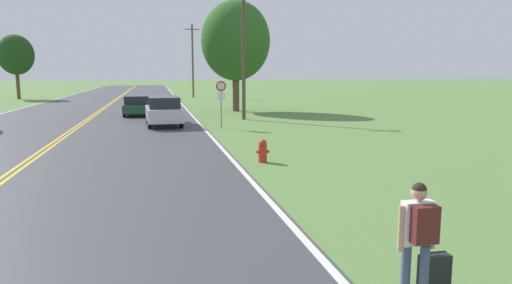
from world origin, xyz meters
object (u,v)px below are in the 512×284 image
Objects in this scene: suitcase at (434,277)px; fire_hydrant at (263,151)px; car_dark_green_hatchback_mid_near at (137,105)px; tree_right_cluster at (16,55)px; hitchhiker_person at (419,230)px; tree_left_verge at (236,41)px; car_silver_suv_approaching at (163,110)px; traffic_sign at (221,92)px.

fire_hydrant reaches higher than suitcase.
suitcase is 29.59m from car_dark_green_hatchback_mid_near.
hitchhiker_person is at bearing -70.47° from tree_right_cluster.
tree_left_verge reaches higher than suitcase.
tree_left_verge is 1.17× the size of tree_right_cluster.
suitcase is 0.19× the size of car_dark_green_hatchback_mid_near.
tree_left_verge is at bearing 144.17° from car_silver_suv_approaching.
traffic_sign is at bearing -0.97° from hitchhiker_person.
suitcase is at bearing 5.47° from car_silver_suv_approaching.
car_dark_green_hatchback_mid_near is (-4.91, 9.04, -1.25)m from traffic_sign.
car_dark_green_hatchback_mid_near is at bearing 9.30° from suitcase.
car_dark_green_hatchback_mid_near is at bearing 104.37° from fire_hydrant.
tree_right_cluster reaches higher than car_silver_suv_approaching.
fire_hydrant is 48.59m from tree_right_cluster.
suitcase is at bearing 9.48° from car_dark_green_hatchback_mid_near.
hitchhiker_person is 31.99m from tree_left_verge.
suitcase is 32.08m from tree_left_verge.
hitchhiker_person is 20.15m from traffic_sign.
suitcase is at bearing -95.10° from tree_left_verge.
fire_hydrant is 0.16× the size of car_silver_suv_approaching.
tree_left_verge is (2.85, 21.48, 5.23)m from fire_hydrant.
suitcase is 0.08× the size of tree_left_verge.
tree_left_verge is at bearing 82.43° from fire_hydrant.
traffic_sign reaches higher than suitcase.
car_dark_green_hatchback_mid_near reaches higher than suitcase.
tree_right_cluster reaches higher than hitchhiker_person.
suitcase is 0.26× the size of traffic_sign.
tree_left_verge is 2.50× the size of car_dark_green_hatchback_mid_near.
tree_left_verge is at bearing 75.93° from traffic_sign.
tree_right_cluster reaches higher than fire_hydrant.
hitchhiker_person is 0.19× the size of tree_left_verge.
suitcase is 0.09× the size of tree_right_cluster.
tree_right_cluster reaches higher than car_dark_green_hatchback_mid_near.
traffic_sign is 39.45m from tree_right_cluster.
fire_hydrant is 19.77m from car_dark_green_hatchback_mid_near.
fire_hydrant is at bearing -90.01° from traffic_sign.
tree_left_verge reaches higher than fire_hydrant.
car_silver_suv_approaching is (-6.00, -9.19, -4.71)m from tree_left_verge.
tree_left_verge is at bearing 106.63° from car_dark_green_hatchback_mid_near.
fire_hydrant is 0.30× the size of traffic_sign.
tree_left_verge reaches higher than car_silver_suv_approaching.
fire_hydrant is 0.23× the size of car_dark_green_hatchback_mid_near.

